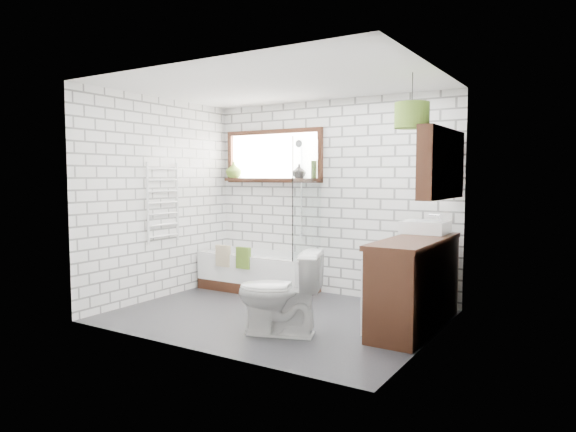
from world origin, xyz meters
The scene contains 22 objects.
floor centered at (0.00, 0.00, -0.01)m, with size 3.40×2.60×0.01m, color #27272B.
ceiling centered at (0.00, 0.00, 2.50)m, with size 3.40×2.60×0.01m, color white.
wall_back centered at (0.00, 1.30, 1.25)m, with size 3.40×0.01×2.50m, color white.
wall_front centered at (0.00, -1.30, 1.25)m, with size 3.40×0.01×2.50m, color white.
wall_left centered at (-1.70, 0.00, 1.25)m, with size 0.01×2.60×2.50m, color white.
wall_right centered at (1.70, 0.00, 1.25)m, with size 0.01×2.60×2.50m, color white.
window centered at (-0.85, 1.26, 1.80)m, with size 1.52×0.16×0.68m, color black.
towel_radiator centered at (-1.66, 0.00, 1.20)m, with size 0.06×0.52×1.00m, color white.
mirror_cabinet centered at (1.62, 0.60, 1.65)m, with size 0.16×1.20×0.70m, color black.
shower_riser centered at (-0.40, 1.26, 1.35)m, with size 0.02×0.02×1.30m, color silver.
bathtub centered at (-0.88, 0.96, 0.25)m, with size 1.55×0.68×0.50m, color white.
shower_screen centered at (-0.13, 0.96, 1.25)m, with size 0.02×0.72×1.50m, color white.
towel_green centered at (-0.88, 0.62, 0.48)m, with size 0.20×0.06×0.28m, color #4F7021.
towel_beige centered at (-1.21, 0.62, 0.48)m, with size 0.22×0.05×0.28m, color tan.
vanity centered at (1.44, 0.39, 0.45)m, with size 0.51×1.59×0.91m, color black.
basin centered at (1.38, 0.89, 0.98)m, with size 0.47×0.41×0.14m, color white.
tap centered at (1.54, 0.89, 1.04)m, with size 0.03×0.03×0.17m, color silver.
toilet centered at (0.40, -0.53, 0.41)m, with size 0.81×0.46×0.82m, color white.
vase_olive centered at (-1.50, 1.23, 1.60)m, with size 0.22×0.22×0.23m, color #567524.
vase_dark centered at (-0.42, 1.23, 1.57)m, with size 0.18×0.18×0.19m, color black.
bottle centered at (-0.20, 1.23, 1.59)m, with size 0.07×0.07×0.23m, color #567524.
pendant centered at (1.45, 0.17, 2.10)m, with size 0.33×0.33×0.24m, color #4F7021.
Camera 1 is at (3.03, -4.61, 1.53)m, focal length 32.00 mm.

